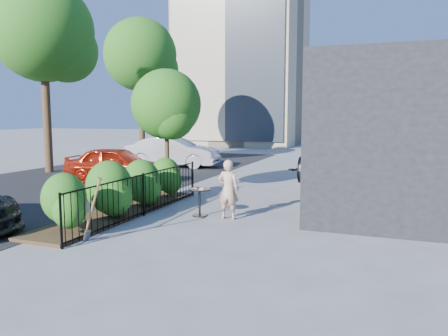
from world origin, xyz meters
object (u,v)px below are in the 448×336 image
at_px(street_tree_far, 141,59).
at_px(woman, 228,189).
at_px(street_tree_near, 43,37).
at_px(car_silver, 173,152).
at_px(shovel, 91,213).
at_px(car_red, 117,164).
at_px(cafe_table, 200,197).
at_px(patio_tree, 168,109).

xyz_separation_m(street_tree_far, woman, (10.58, -13.52, -5.18)).
distance_m(street_tree_near, car_silver, 7.70).
bearing_deg(shovel, car_red, 120.83).
bearing_deg(shovel, car_silver, 109.98).
distance_m(street_tree_near, cafe_table, 12.47).
distance_m(shovel, car_red, 8.22).
bearing_deg(street_tree_near, shovel, -43.92).
distance_m(cafe_table, woman, 0.83).
relative_size(street_tree_near, street_tree_far, 1.00).
bearing_deg(street_tree_near, patio_tree, -22.57).
height_order(patio_tree, car_silver, patio_tree).
bearing_deg(street_tree_near, car_red, -16.20).
relative_size(woman, car_silver, 0.32).
bearing_deg(patio_tree, street_tree_near, 157.43).
height_order(street_tree_near, car_red, street_tree_near).
height_order(street_tree_far, woman, street_tree_far).
distance_m(street_tree_near, street_tree_far, 8.00).
xyz_separation_m(patio_tree, woman, (2.88, -2.32, -2.02)).
bearing_deg(woman, car_silver, -58.08).
relative_size(street_tree_far, woman, 5.60).
xyz_separation_m(patio_tree, street_tree_near, (-7.70, 3.20, 3.15)).
bearing_deg(shovel, woman, 56.28).
bearing_deg(cafe_table, car_red, 141.76).
bearing_deg(cafe_table, shovel, -111.17).
bearing_deg(car_red, car_silver, -4.67).
height_order(woman, car_silver, car_silver).
distance_m(cafe_table, car_silver, 10.84).
distance_m(shovel, car_silver, 12.96).
bearing_deg(woman, patio_tree, -41.08).
relative_size(patio_tree, cafe_table, 5.26).
height_order(patio_tree, woman, patio_tree).
relative_size(car_red, car_silver, 0.87).
bearing_deg(patio_tree, woman, -38.90).
relative_size(woman, car_red, 0.37).
height_order(street_tree_far, car_silver, street_tree_far).
xyz_separation_m(street_tree_near, car_red, (4.47, -1.30, -5.24)).
height_order(patio_tree, car_red, patio_tree).
bearing_deg(shovel, patio_tree, 100.76).
bearing_deg(car_silver, street_tree_far, 38.11).
bearing_deg(woman, cafe_table, -4.20).
bearing_deg(car_silver, patio_tree, -161.23).
bearing_deg(woman, street_tree_near, -29.75).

